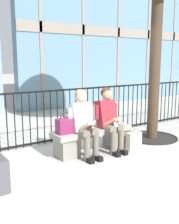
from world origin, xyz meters
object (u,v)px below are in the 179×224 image
at_px(shopping_bag, 134,141).
at_px(stone_bench, 92,138).
at_px(handbag_on_bench, 66,126).
at_px(seated_person_companion, 109,117).
at_px(seated_person_with_phone, 83,121).

bearing_deg(shopping_bag, stone_bench, 153.76).
relative_size(handbag_on_bench, shopping_bag, 0.89).
xyz_separation_m(handbag_on_bench, shopping_bag, (1.31, -0.35, -0.41)).
height_order(stone_bench, shopping_bag, stone_bench).
height_order(stone_bench, seated_person_companion, seated_person_companion).
relative_size(stone_bench, seated_person_companion, 1.32).
bearing_deg(shopping_bag, handbag_on_bench, 165.05).
xyz_separation_m(seated_person_with_phone, shopping_bag, (1.02, -0.23, -0.47)).
distance_m(handbag_on_bench, shopping_bag, 1.42).
xyz_separation_m(seated_person_with_phone, handbag_on_bench, (-0.29, 0.12, -0.06)).
relative_size(stone_bench, handbag_on_bench, 4.19).
height_order(seated_person_companion, handbag_on_bench, seated_person_companion).
bearing_deg(seated_person_with_phone, seated_person_companion, 0.00).
height_order(seated_person_with_phone, shopping_bag, seated_person_with_phone).
xyz_separation_m(stone_bench, handbag_on_bench, (-0.58, -0.01, 0.32)).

